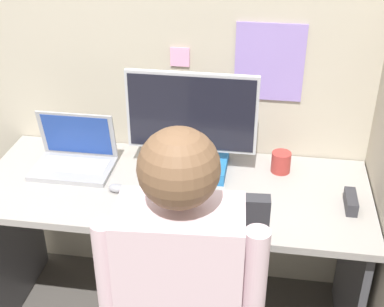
# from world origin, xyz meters

# --- Properties ---
(cubicle_panel_back) EXTENTS (2.09, 0.05, 1.56)m
(cubicle_panel_back) POSITION_xyz_m (0.00, 0.67, 0.78)
(cubicle_panel_back) COLOR #B7AD99
(cubicle_panel_back) RESTS_ON ground
(desk) EXTENTS (1.59, 0.64, 0.73)m
(desk) POSITION_xyz_m (0.00, 0.32, 0.56)
(desk) COLOR #9E9993
(desk) RESTS_ON ground
(paper_box) EXTENTS (0.30, 0.24, 0.05)m
(paper_box) POSITION_xyz_m (0.05, 0.46, 0.75)
(paper_box) COLOR #236BAD
(paper_box) RESTS_ON desk
(monitor) EXTENTS (0.54, 0.17, 0.38)m
(monitor) POSITION_xyz_m (0.05, 0.47, 0.98)
(monitor) COLOR #B2B2B7
(monitor) RESTS_ON paper_box
(laptop) EXTENTS (0.33, 0.23, 0.24)m
(laptop) POSITION_xyz_m (-0.44, 0.40, 0.77)
(laptop) COLOR #99999E
(laptop) RESTS_ON desk
(mouse) EXTENTS (0.07, 0.04, 0.03)m
(mouse) POSITION_xyz_m (-0.22, 0.24, 0.74)
(mouse) COLOR gray
(mouse) RESTS_ON desk
(stapler) EXTENTS (0.04, 0.13, 0.05)m
(stapler) POSITION_xyz_m (0.70, 0.27, 0.75)
(stapler) COLOR #2D2D33
(stapler) RESTS_ON desk
(carrot_toy) EXTENTS (0.05, 0.12, 0.05)m
(carrot_toy) POSITION_xyz_m (0.02, 0.15, 0.75)
(carrot_toy) COLOR orange
(carrot_toy) RESTS_ON desk
(coffee_mug) EXTENTS (0.08, 0.08, 0.09)m
(coffee_mug) POSITION_xyz_m (0.43, 0.50, 0.77)
(coffee_mug) COLOR #A3332D
(coffee_mug) RESTS_ON desk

